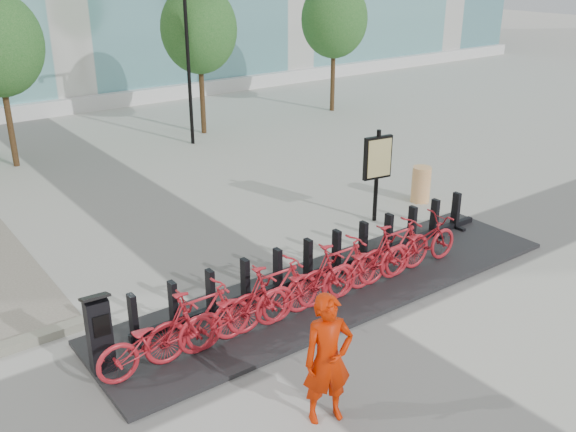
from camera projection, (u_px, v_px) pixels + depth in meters
ground at (293, 317)px, 11.37m from camera, size 120.00×120.00×0.00m
tree_2 at (199, 29)px, 21.69m from camera, size 2.60×2.60×5.10m
tree_3 at (334, 19)px, 24.99m from camera, size 2.60×2.60×5.10m
streetlamp at (187, 49)px, 20.57m from camera, size 2.00×0.20×5.00m
dock_pad at (338, 287)px, 12.30m from camera, size 9.60×2.40×0.08m
dock_rail_posts at (325, 256)px, 12.51m from camera, size 8.02×0.50×0.85m
bike_0 at (157, 338)px, 9.68m from camera, size 1.97×0.69×1.03m
bike_1 at (199, 320)px, 10.05m from camera, size 1.91×0.54×1.15m
bike_2 at (238, 309)px, 10.47m from camera, size 1.97×0.69×1.03m
bike_3 at (274, 293)px, 10.85m from camera, size 1.91×0.54×1.15m
bike_4 at (307, 284)px, 11.26m from camera, size 1.97×0.69×1.03m
bike_5 at (339, 270)px, 11.64m from camera, size 1.91×0.54×1.15m
bike_6 at (368, 262)px, 12.05m from camera, size 1.97×0.69×1.03m
bike_7 at (395, 250)px, 12.43m from camera, size 1.91×0.54×1.15m
bike_8 at (420, 243)px, 12.85m from camera, size 1.97×0.69×1.03m
kiosk at (99, 333)px, 9.57m from camera, size 0.44×0.38×1.33m
worker_red at (328, 359)px, 8.56m from camera, size 0.81×0.65×1.91m
construction_barrel at (421, 184)px, 16.51m from camera, size 0.55×0.55×0.93m
map_sign at (378, 162)px, 14.93m from camera, size 0.74×0.23×2.24m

